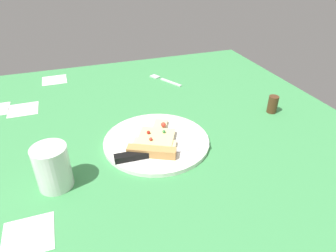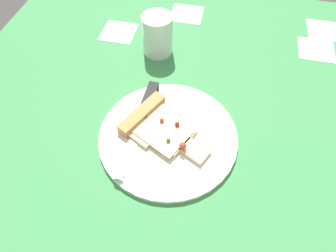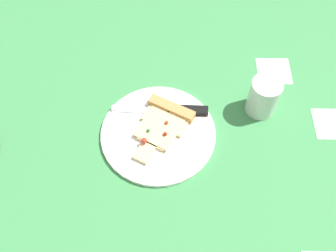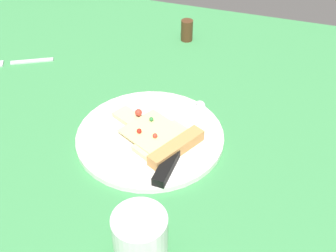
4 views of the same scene
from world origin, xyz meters
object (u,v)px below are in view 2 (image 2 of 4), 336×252
at_px(pizza_slice, 157,126).
at_px(drinking_glass, 156,35).
at_px(plate, 167,136).
at_px(knife, 140,117).

bearing_deg(pizza_slice, drinking_glass, -139.27).
bearing_deg(drinking_glass, pizza_slice, 13.61).
bearing_deg(pizza_slice, plate, 90.17).
distance_m(plate, knife, 0.07).
bearing_deg(knife, drinking_glass, -82.87).
relative_size(plate, drinking_glass, 2.80).
height_order(pizza_slice, knife, pizza_slice).
bearing_deg(drinking_glass, knife, 5.00).
distance_m(pizza_slice, knife, 0.04).
bearing_deg(knife, plate, 158.86).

